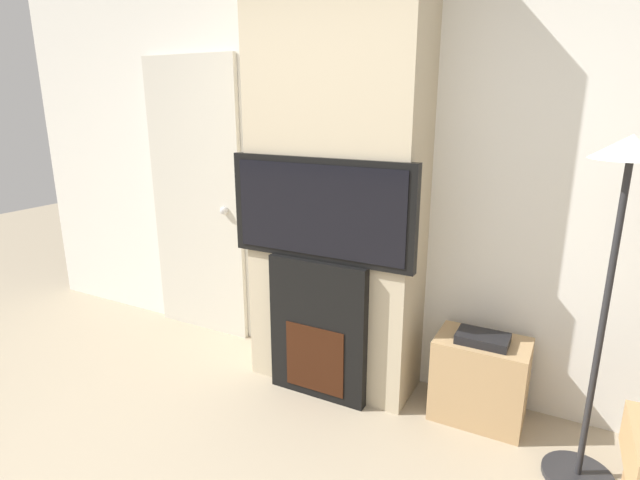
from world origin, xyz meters
The scene contains 7 objects.
wall_back centered at (0.00, 2.03, 1.35)m, with size 6.00×0.06×2.70m.
chimney_breast centered at (0.00, 1.79, 1.35)m, with size 1.04×0.42×2.70m.
fireplace centered at (0.00, 1.58, 0.44)m, with size 0.63×0.15×0.88m.
television centered at (0.00, 1.58, 1.18)m, with size 1.15×0.07×0.60m.
floor_lamp centered at (1.47, 1.52, 1.22)m, with size 0.33×0.33×1.66m.
media_stand centered at (0.93, 1.78, 0.25)m, with size 0.51×0.33×0.54m.
entry_door centered at (-1.28, 1.97, 1.05)m, with size 0.84×0.09×2.10m.
Camera 1 is at (1.31, -0.88, 1.79)m, focal length 28.00 mm.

